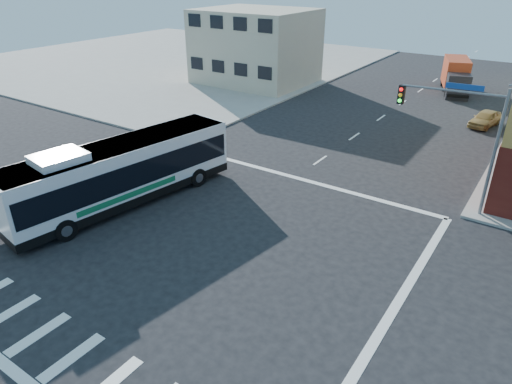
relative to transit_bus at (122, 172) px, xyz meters
The scene contains 7 objects.
ground 6.74m from the transit_bus, ahead, with size 120.00×120.00×0.00m, color black.
sidewalk_nw 44.47m from the transit_bus, 130.11° to the left, with size 50.00×50.00×0.15m, color gray.
building_west 30.92m from the transit_bus, 110.18° to the left, with size 12.06×10.06×8.00m.
signal_mast_ne 18.45m from the transit_bus, 31.84° to the left, with size 7.91×1.13×8.07m.
transit_bus is the anchor object (origin of this frame).
box_truck 38.42m from the transit_bus, 75.69° to the left, with size 4.40×7.84×3.39m.
parked_car 30.29m from the transit_bus, 61.52° to the left, with size 1.58×3.92×1.33m, color tan.
Camera 1 is at (12.90, -14.05, 12.33)m, focal length 32.00 mm.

